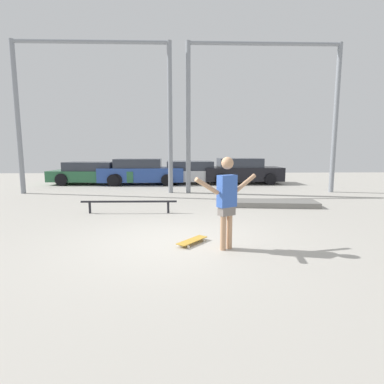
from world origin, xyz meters
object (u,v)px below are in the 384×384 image
Objects in this scene: skateboarder at (227,197)px; grind_rail at (129,203)px; parked_car_blue at (141,172)px; parked_car_black at (242,171)px; parked_car_green at (94,173)px; manual_pad at (267,203)px; skateboard at (192,241)px; parked_car_silver at (192,173)px.

skateboarder reaches higher than grind_rail.
parked_car_black reaches higher than parked_car_blue.
parked_car_black is (4.80, 7.63, 0.37)m from grind_rail.
parked_car_blue is at bearing 0.96° from parked_car_green.
parked_car_blue reaches higher than manual_pad.
skateboard is 0.26× the size of grind_rail.
parked_car_black is (3.04, 10.57, 0.60)m from skateboard.
parked_car_blue is at bearing 95.10° from grind_rail.
parked_car_green is 1.06× the size of parked_car_blue.
parked_car_blue is at bearing -179.75° from parked_car_black.
parked_car_silver is (0.32, 10.64, 0.54)m from skateboard.
parked_car_green is 5.31m from parked_car_silver.
parked_car_black is at bearing 57.81° from grind_rail.
manual_pad is 0.76× the size of parked_car_black.
skateboard is 4.73m from manual_pad.
parked_car_blue is at bearing 52.49° from skateboard.
skateboarder is 11.13m from parked_car_blue.
parked_car_green is at bearing 64.74° from skateboard.
parked_car_green is (-5.61, 10.83, -0.39)m from skateboarder.
parked_car_silver is at bearing 176.52° from parked_car_black.
parked_car_blue reaches higher than skateboard.
skateboard is (-0.62, 0.34, -0.92)m from skateboarder.
skateboard is 11.62m from parked_car_green.
skateboarder is 10.99m from parked_car_silver.
skateboard is at bearing -78.45° from parked_car_blue.
parked_car_blue is (-5.03, 6.40, 0.58)m from manual_pad.
parked_car_silver is (-2.29, 6.69, 0.51)m from manual_pad.
skateboard is 0.17× the size of parked_car_black.
parked_car_blue is (2.56, -0.14, 0.07)m from parked_car_green.
grind_rail is 0.66× the size of parked_car_black.
parked_car_silver is at bearing 4.30° from parked_car_blue.
grind_rail reaches higher than manual_pad.
skateboarder is 0.54× the size of manual_pad.
parked_car_silver is at bearing 60.40° from skateboarder.
skateboarder is 12.21m from parked_car_green.
parked_car_green reaches higher than skateboard.
parked_car_silver is 2.72m from parked_car_black.
parked_car_green is at bearing 113.12° from grind_rail.
parked_car_black reaches higher than manual_pad.
skateboarder is 0.38× the size of parked_car_silver.
parked_car_green is at bearing 86.18° from skateboarder.
parked_car_silver reaches higher than skateboard.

